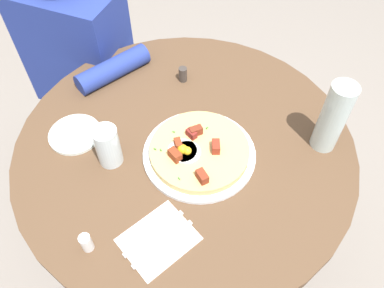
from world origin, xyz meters
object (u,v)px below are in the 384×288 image
at_px(person_seated, 88,84).
at_px(dining_table, 186,175).
at_px(water_glass, 108,146).
at_px(salt_shaker, 86,243).
at_px(breakfast_pizza, 198,150).
at_px(fork, 163,244).
at_px(water_bottle, 333,118).
at_px(pizza_plate, 199,154).
at_px(pepper_shaker, 183,74).
at_px(bread_plate, 75,134).
at_px(knife, 154,233).

bearing_deg(person_seated, dining_table, -27.95).
xyz_separation_m(water_glass, salt_shaker, (0.08, -0.25, -0.04)).
xyz_separation_m(dining_table, breakfast_pizza, (0.05, -0.03, 0.20)).
xyz_separation_m(person_seated, water_glass, (0.41, -0.44, 0.30)).
relative_size(fork, water_bottle, 0.79).
xyz_separation_m(fork, salt_shaker, (-0.16, -0.07, 0.02)).
bearing_deg(pizza_plate, pepper_shaker, 120.90).
xyz_separation_m(dining_table, water_glass, (-0.17, -0.14, 0.24)).
relative_size(person_seated, water_glass, 8.99).
bearing_deg(person_seated, salt_shaker, -55.13).
distance_m(pizza_plate, salt_shaker, 0.39).
bearing_deg(salt_shaker, fork, 23.60).
xyz_separation_m(water_glass, water_bottle, (0.55, 0.28, 0.05)).
height_order(water_bottle, pepper_shaker, water_bottle).
bearing_deg(dining_table, bread_plate, -162.45).
relative_size(pizza_plate, pepper_shaker, 6.31).
height_order(water_bottle, salt_shaker, water_bottle).
height_order(person_seated, water_bottle, person_seated).
relative_size(knife, salt_shaker, 3.30).
xyz_separation_m(dining_table, fork, (0.07, -0.32, 0.18)).
xyz_separation_m(breakfast_pizza, knife, (-0.01, -0.27, -0.02)).
bearing_deg(dining_table, pepper_shaker, 113.75).
distance_m(person_seated, breakfast_pizza, 0.76).
xyz_separation_m(breakfast_pizza, salt_shaker, (-0.15, -0.36, 0.00)).
bearing_deg(water_glass, salt_shaker, -73.00).
bearing_deg(person_seated, pizza_plate, -28.02).
distance_m(dining_table, fork, 0.37).
xyz_separation_m(pizza_plate, fork, (0.02, -0.29, 0.00)).
bearing_deg(person_seated, water_glass, -47.45).
relative_size(pizza_plate, salt_shaker, 5.89).
height_order(person_seated, knife, person_seated).
relative_size(pizza_plate, bread_plate, 2.08).
distance_m(bread_plate, water_bottle, 0.74).
bearing_deg(dining_table, person_seated, 152.05).
height_order(dining_table, breakfast_pizza, breakfast_pizza).
height_order(pizza_plate, water_glass, water_glass).
relative_size(dining_table, knife, 5.55).
bearing_deg(person_seated, knife, -44.49).
relative_size(water_glass, water_bottle, 0.56).
distance_m(dining_table, water_glass, 0.32).
distance_m(pizza_plate, knife, 0.27).
height_order(breakfast_pizza, knife, breakfast_pizza).
distance_m(breakfast_pizza, bread_plate, 0.37).
relative_size(water_bottle, pepper_shaker, 4.45).
relative_size(breakfast_pizza, water_glass, 2.24).
bearing_deg(pepper_shaker, person_seated, 172.37).
distance_m(knife, salt_shaker, 0.16).
xyz_separation_m(dining_table, knife, (0.04, -0.30, 0.18)).
bearing_deg(pepper_shaker, pizza_plate, -59.10).
bearing_deg(water_bottle, dining_table, -159.37).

